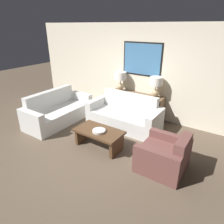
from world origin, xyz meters
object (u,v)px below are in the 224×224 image
object	(u,v)px
coffee_table	(99,135)
decorative_bowl	(99,131)
couch_by_back_wall	(124,116)
armchair_near_back_wall	(164,156)
table_lamp_right	(156,84)
couch_by_side	(58,112)
table_lamp_left	(121,79)
console_table	(136,106)

from	to	relation	value
coffee_table	decorative_bowl	xyz separation A→B (m)	(0.05, -0.06, 0.14)
couch_by_back_wall	armchair_near_back_wall	distance (m)	1.91
table_lamp_right	couch_by_back_wall	size ratio (longest dim) A/B	0.29
table_lamp_right	couch_by_side	distance (m)	2.86
table_lamp_left	decorative_bowl	xyz separation A→B (m)	(0.66, -1.96, -0.66)
couch_by_side	coffee_table	distance (m)	1.84
console_table	couch_by_back_wall	bearing A→B (deg)	-90.00
table_lamp_left	decorative_bowl	size ratio (longest dim) A/B	2.00
console_table	coffee_table	distance (m)	1.90
table_lamp_right	couch_by_back_wall	world-z (taller)	table_lamp_right
couch_by_back_wall	armchair_near_back_wall	size ratio (longest dim) A/B	2.28
table_lamp_left	couch_by_back_wall	world-z (taller)	table_lamp_left
table_lamp_left	coffee_table	bearing A→B (deg)	-72.18
table_lamp_right	decorative_bowl	distance (m)	2.12
decorative_bowl	console_table	bearing A→B (deg)	92.96
couch_by_side	decorative_bowl	xyz separation A→B (m)	(1.84, -0.47, 0.16)
couch_by_back_wall	armchair_near_back_wall	xyz separation A→B (m)	(1.55, -1.13, -0.02)
table_lamp_right	couch_by_side	bearing A→B (deg)	-147.09
console_table	table_lamp_right	size ratio (longest dim) A/B	2.80
console_table	coffee_table	xyz separation A→B (m)	(0.05, -1.90, -0.06)
couch_by_back_wall	coffee_table	world-z (taller)	couch_by_back_wall
table_lamp_right	decorative_bowl	xyz separation A→B (m)	(-0.46, -1.96, -0.66)
table_lamp_left	couch_by_back_wall	bearing A→B (deg)	-50.42
couch_by_side	decorative_bowl	bearing A→B (deg)	-14.38
coffee_table	armchair_near_back_wall	distance (m)	1.50
table_lamp_left	couch_by_side	distance (m)	2.07
console_table	coffee_table	world-z (taller)	console_table
couch_by_back_wall	coffee_table	size ratio (longest dim) A/B	1.81
coffee_table	table_lamp_left	bearing A→B (deg)	107.82
coffee_table	decorative_bowl	bearing A→B (deg)	-48.70
table_lamp_left	table_lamp_right	xyz separation A→B (m)	(1.12, 0.00, 0.00)
console_table	couch_by_back_wall	world-z (taller)	couch_by_back_wall
console_table	table_lamp_left	distance (m)	0.93
couch_by_side	coffee_table	bearing A→B (deg)	-13.06
console_table	decorative_bowl	distance (m)	1.96
couch_by_back_wall	couch_by_side	bearing A→B (deg)	-155.02
decorative_bowl	armchair_near_back_wall	distance (m)	1.46
couch_by_back_wall	couch_by_side	size ratio (longest dim) A/B	1.00
couch_by_back_wall	armchair_near_back_wall	world-z (taller)	couch_by_back_wall
decorative_bowl	coffee_table	bearing A→B (deg)	131.30
couch_by_back_wall	coffee_table	bearing A→B (deg)	-87.58
console_table	armchair_near_back_wall	bearing A→B (deg)	-49.39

